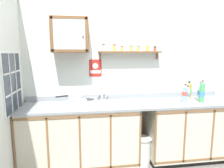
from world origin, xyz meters
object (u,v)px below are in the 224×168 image
(bottle_water_blue_4, at_px, (185,94))
(warning_sign, at_px, (95,68))
(sink, at_px, (104,105))
(trash_bin, at_px, (143,150))
(bottle_soda_green_0, at_px, (202,92))
(hot_plate_stove, at_px, (82,102))
(wall_cabinet, at_px, (70,35))
(bottle_opaque_white_3, at_px, (200,92))
(bottle_juice_amber_1, at_px, (189,91))
(bottle_water_clear_2, at_px, (187,94))
(saucepan, at_px, (75,96))
(mug, at_px, (84,103))

(bottle_water_blue_4, distance_m, warning_sign, 1.38)
(sink, bearing_deg, trash_bin, -12.67)
(warning_sign, bearing_deg, bottle_soda_green_0, -13.86)
(hot_plate_stove, distance_m, wall_cabinet, 0.96)
(bottle_soda_green_0, height_order, bottle_opaque_white_3, bottle_soda_green_0)
(warning_sign, bearing_deg, sink, -67.98)
(bottle_juice_amber_1, relative_size, bottle_water_clear_2, 1.20)
(wall_cabinet, bearing_deg, saucepan, -73.02)
(hot_plate_stove, xyz_separation_m, bottle_opaque_white_3, (1.79, 0.02, 0.09))
(mug, bearing_deg, warning_sign, 63.36)
(hot_plate_stove, height_order, bottle_juice_amber_1, bottle_juice_amber_1)
(bottle_water_clear_2, xyz_separation_m, bottle_opaque_white_3, (0.20, -0.01, 0.02))
(warning_sign, height_order, trash_bin, warning_sign)
(hot_plate_stove, height_order, bottle_water_clear_2, bottle_water_clear_2)
(sink, height_order, warning_sign, warning_sign)
(bottle_soda_green_0, bearing_deg, mug, 179.85)
(saucepan, bearing_deg, bottle_juice_amber_1, 3.22)
(bottle_water_clear_2, xyz_separation_m, warning_sign, (-1.38, 0.27, 0.38))
(hot_plate_stove, distance_m, saucepan, 0.13)
(sink, height_order, bottle_water_clear_2, sink)
(bottle_water_clear_2, height_order, trash_bin, bottle_water_clear_2)
(bottle_juice_amber_1, height_order, bottle_opaque_white_3, same)
(bottle_water_blue_4, relative_size, mug, 2.20)
(bottle_opaque_white_3, distance_m, warning_sign, 1.64)
(saucepan, distance_m, trash_bin, 1.28)
(wall_cabinet, bearing_deg, bottle_juice_amber_1, -1.62)
(bottle_juice_amber_1, relative_size, warning_sign, 1.11)
(saucepan, distance_m, bottle_water_clear_2, 1.69)
(sink, distance_m, mug, 0.33)
(bottle_juice_amber_1, bearing_deg, wall_cabinet, 178.38)
(bottle_soda_green_0, bearing_deg, sink, 175.25)
(saucepan, relative_size, warning_sign, 1.40)
(hot_plate_stove, height_order, warning_sign, warning_sign)
(hot_plate_stove, bearing_deg, wall_cabinet, 130.72)
(bottle_water_blue_4, relative_size, warning_sign, 1.08)
(hot_plate_stove, distance_m, bottle_water_clear_2, 1.59)
(bottle_juice_amber_1, distance_m, bottle_water_clear_2, 0.12)
(mug, height_order, warning_sign, warning_sign)
(mug, xyz_separation_m, warning_sign, (0.19, 0.38, 0.44))
(bottle_water_clear_2, bearing_deg, warning_sign, 168.78)
(bottle_water_blue_4, bearing_deg, saucepan, 177.06)
(saucepan, height_order, trash_bin, saucepan)
(bottle_juice_amber_1, xyz_separation_m, wall_cabinet, (-1.81, 0.05, 0.83))
(saucepan, xyz_separation_m, bottle_water_clear_2, (1.69, 0.01, -0.02))
(bottle_juice_amber_1, relative_size, bottle_opaque_white_3, 1.00)
(hot_plate_stove, height_order, saucepan, saucepan)
(bottle_opaque_white_3, distance_m, trash_bin, 1.25)
(hot_plate_stove, height_order, trash_bin, hot_plate_stove)
(bottle_soda_green_0, bearing_deg, wall_cabinet, 172.65)
(bottle_soda_green_0, height_order, bottle_juice_amber_1, bottle_soda_green_0)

